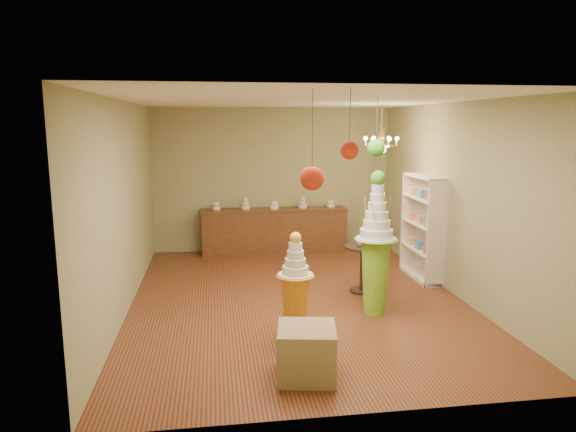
{
  "coord_description": "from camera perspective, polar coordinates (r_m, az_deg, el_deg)",
  "views": [
    {
      "loc": [
        -1.22,
        -7.49,
        2.68
      ],
      "look_at": [
        -0.14,
        0.0,
        1.31
      ],
      "focal_mm": 32.0,
      "sensor_mm": 36.0,
      "label": 1
    }
  ],
  "objects": [
    {
      "name": "floor",
      "position": [
        8.05,
        0.99,
        -9.16
      ],
      "size": [
        6.5,
        6.5,
        0.0
      ],
      "primitive_type": "plane",
      "color": "brown",
      "rests_on": "ground"
    },
    {
      "name": "ceiling",
      "position": [
        7.6,
        1.07,
        12.71
      ],
      "size": [
        6.5,
        6.5,
        0.0
      ],
      "primitive_type": "plane",
      "rotation": [
        3.14,
        0.0,
        0.0
      ],
      "color": "white",
      "rests_on": "ground"
    },
    {
      "name": "wall_back",
      "position": [
        10.87,
        -1.72,
        4.05
      ],
      "size": [
        5.0,
        0.04,
        3.0
      ],
      "primitive_type": "cube",
      "color": "#938F63",
      "rests_on": "ground"
    },
    {
      "name": "wall_front",
      "position": [
        4.57,
        7.6,
        -4.74
      ],
      "size": [
        5.0,
        0.04,
        3.0
      ],
      "primitive_type": "cube",
      "color": "#938F63",
      "rests_on": "ground"
    },
    {
      "name": "wall_left",
      "position": [
        7.69,
        -17.69,
        0.98
      ],
      "size": [
        0.04,
        6.5,
        3.0
      ],
      "primitive_type": "cube",
      "color": "#938F63",
      "rests_on": "ground"
    },
    {
      "name": "wall_right",
      "position": [
        8.45,
        18.03,
        1.76
      ],
      "size": [
        0.04,
        6.5,
        3.0
      ],
      "primitive_type": "cube",
      "color": "#938F63",
      "rests_on": "ground"
    },
    {
      "name": "pedestal_green",
      "position": [
        7.32,
        9.7,
        -4.63
      ],
      "size": [
        0.58,
        0.58,
        2.04
      ],
      "rotation": [
        0.0,
        0.0,
        -0.04
      ],
      "color": "#79BC29",
      "rests_on": "floor"
    },
    {
      "name": "pedestal_orange",
      "position": [
        6.36,
        0.82,
        -9.19
      ],
      "size": [
        0.53,
        0.53,
        1.4
      ],
      "rotation": [
        0.0,
        0.0,
        -0.3
      ],
      "color": "orange",
      "rests_on": "floor"
    },
    {
      "name": "burlap_riser",
      "position": [
        5.65,
        2.08,
        -14.87
      ],
      "size": [
        0.7,
        0.7,
        0.55
      ],
      "primitive_type": "cube",
      "rotation": [
        0.0,
        0.0,
        -0.17
      ],
      "color": "#8F774E",
      "rests_on": "floor"
    },
    {
      "name": "sideboard",
      "position": [
        10.76,
        -1.52,
        -1.53
      ],
      "size": [
        3.04,
        0.54,
        1.16
      ],
      "color": "#59331C",
      "rests_on": "floor"
    },
    {
      "name": "shelving_unit",
      "position": [
        9.19,
        14.73,
        -1.2
      ],
      "size": [
        0.33,
        1.2,
        1.8
      ],
      "color": "silver",
      "rests_on": "floor"
    },
    {
      "name": "round_table",
      "position": [
        8.3,
        8.29,
        -5.11
      ],
      "size": [
        0.7,
        0.7,
        0.76
      ],
      "rotation": [
        0.0,
        0.0,
        -0.2
      ],
      "color": "black",
      "rests_on": "floor"
    },
    {
      "name": "vase",
      "position": [
        8.21,
        8.35,
        -2.59
      ],
      "size": [
        0.27,
        0.27,
        0.21
      ],
      "primitive_type": "imported",
      "rotation": [
        0.0,
        0.0,
        0.43
      ],
      "color": "silver",
      "rests_on": "round_table"
    },
    {
      "name": "pom_red_left",
      "position": [
        5.06,
        2.69,
        4.2
      ],
      "size": [
        0.24,
        0.24,
        0.98
      ],
      "color": "#433F30",
      "rests_on": "ceiling"
    },
    {
      "name": "pom_green_mid",
      "position": [
        6.47,
        9.77,
        7.48
      ],
      "size": [
        0.22,
        0.22,
        0.73
      ],
      "color": "#433F30",
      "rests_on": "ceiling"
    },
    {
      "name": "pom_red_right",
      "position": [
        4.84,
        6.83,
        7.3
      ],
      "size": [
        0.17,
        0.17,
        0.66
      ],
      "color": "#433F30",
      "rests_on": "ceiling"
    },
    {
      "name": "chandelier",
      "position": [
        8.98,
        10.29,
        7.72
      ],
      "size": [
        0.77,
        0.77,
        0.85
      ],
      "rotation": [
        0.0,
        0.0,
        -0.32
      ],
      "color": "gold",
      "rests_on": "ceiling"
    }
  ]
}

